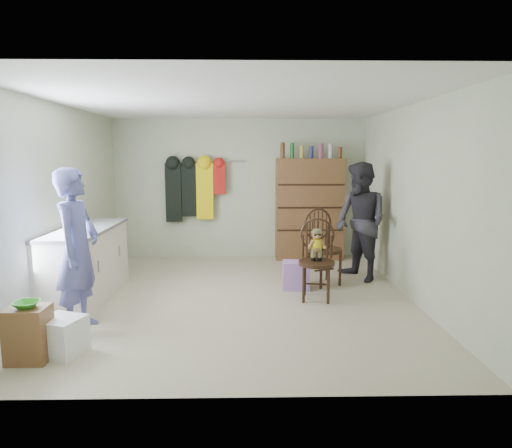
{
  "coord_description": "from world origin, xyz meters",
  "views": [
    {
      "loc": [
        0.13,
        -5.78,
        1.85
      ],
      "look_at": [
        0.25,
        0.2,
        0.95
      ],
      "focal_mm": 32.0,
      "sensor_mm": 36.0,
      "label": 1
    }
  ],
  "objects_px": {
    "chair_far": "(322,244)",
    "dresser": "(309,209)",
    "counter": "(86,263)",
    "chair_front": "(317,253)"
  },
  "relations": [
    {
      "from": "chair_far",
      "to": "dresser",
      "type": "distance_m",
      "value": 1.66
    },
    {
      "from": "counter",
      "to": "chair_front",
      "type": "distance_m",
      "value": 2.98
    },
    {
      "from": "dresser",
      "to": "counter",
      "type": "bearing_deg",
      "value": -144.31
    },
    {
      "from": "dresser",
      "to": "chair_front",
      "type": "bearing_deg",
      "value": -95.37
    },
    {
      "from": "counter",
      "to": "dresser",
      "type": "distance_m",
      "value": 3.96
    },
    {
      "from": "chair_front",
      "to": "dresser",
      "type": "bearing_deg",
      "value": 94.31
    },
    {
      "from": "counter",
      "to": "chair_far",
      "type": "distance_m",
      "value": 3.24
    },
    {
      "from": "chair_far",
      "to": "dresser",
      "type": "xyz_separation_m",
      "value": [
        0.03,
        1.63,
        0.33
      ]
    },
    {
      "from": "counter",
      "to": "chair_far",
      "type": "bearing_deg",
      "value": 11.99
    },
    {
      "from": "chair_front",
      "to": "dresser",
      "type": "relative_size",
      "value": 0.5
    }
  ]
}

